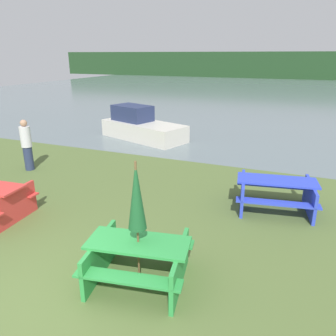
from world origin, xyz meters
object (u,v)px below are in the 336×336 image
Objects in this scene: picnic_table_blue at (276,192)px; person at (27,145)px; picnic_table_green at (139,257)px; umbrella_darkgreen at (137,197)px; boat at (141,127)px.

person is (-7.69, -0.02, 0.37)m from picnic_table_blue.
umbrella_darkgreen reaches higher than picnic_table_green.
person reaches higher than picnic_table_green.
picnic_table_blue is at bearing 63.21° from picnic_table_green.
picnic_table_green is at bearing -31.65° from person.
boat is 2.57× the size of person.
picnic_table_blue is 8.11m from boat.
umbrella_darkgreen is (0.00, 0.00, 1.08)m from picnic_table_green.
picnic_table_green is at bearing -116.79° from picnic_table_blue.
picnic_table_green is 0.91× the size of picnic_table_blue.
umbrella_darkgreen is at bearing 90.00° from picnic_table_green.
picnic_table_blue is (1.83, 3.63, 0.02)m from picnic_table_green.
picnic_table_blue reaches higher than picnic_table_green.
boat is (-6.23, 5.20, 0.06)m from picnic_table_blue.
picnic_table_green is at bearing -90.00° from umbrella_darkgreen.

